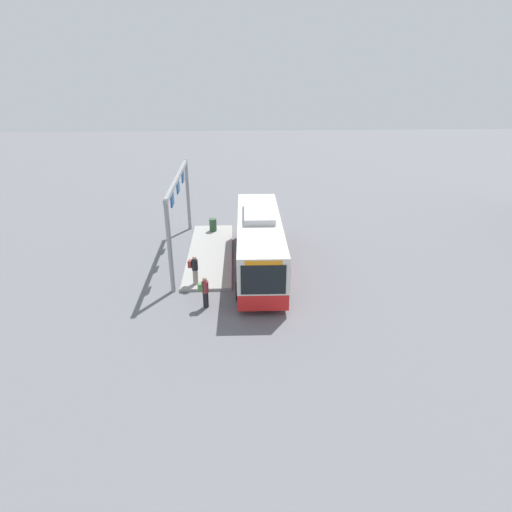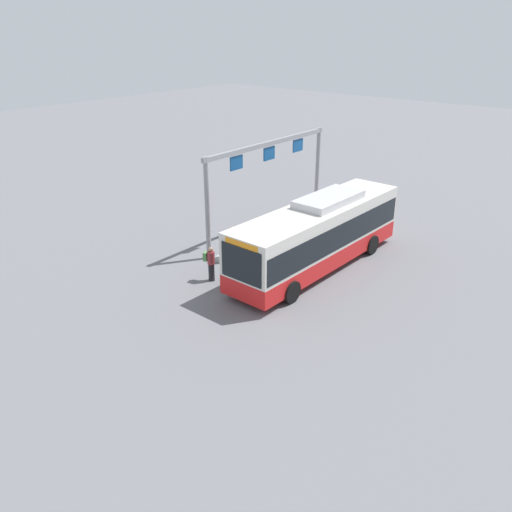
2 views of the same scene
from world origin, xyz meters
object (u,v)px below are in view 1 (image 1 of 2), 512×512
trash_bin (213,225)px  person_boarding (205,292)px  person_waiting_near (194,269)px  bus_main (259,241)px

trash_bin → person_boarding: bearing=0.3°
person_waiting_near → trash_bin: size_ratio=1.86×
person_waiting_near → person_boarding: bearing=-60.7°
trash_bin → person_waiting_near: bearing=-4.4°
person_waiting_near → trash_bin: person_waiting_near is taller
person_boarding → trash_bin: person_boarding is taller
bus_main → person_waiting_near: bearing=-59.9°
person_boarding → person_waiting_near: person_waiting_near is taller
bus_main → trash_bin: size_ratio=12.13×
bus_main → person_waiting_near: 4.25m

